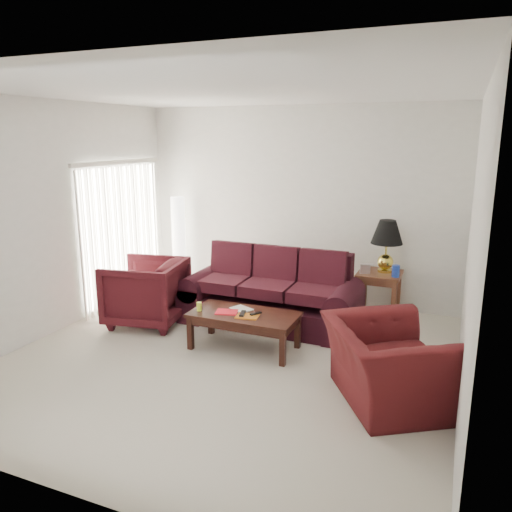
{
  "coord_description": "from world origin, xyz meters",
  "views": [
    {
      "loc": [
        2.38,
        -4.86,
        2.54
      ],
      "look_at": [
        0.0,
        0.85,
        1.05
      ],
      "focal_mm": 35.0,
      "sensor_mm": 36.0,
      "label": 1
    }
  ],
  "objects_px": {
    "armchair_right": "(388,364)",
    "armchair_left": "(146,292)",
    "sofa": "(270,290)",
    "coffee_table": "(244,331)",
    "floor_lamp": "(179,243)",
    "end_table": "(378,294)"
  },
  "relations": [
    {
      "from": "sofa",
      "to": "armchair_left",
      "type": "height_order",
      "value": "sofa"
    },
    {
      "from": "sofa",
      "to": "floor_lamp",
      "type": "relative_size",
      "value": 1.52
    },
    {
      "from": "end_table",
      "to": "armchair_right",
      "type": "xyz_separation_m",
      "value": [
        0.47,
        -2.39,
        0.06
      ]
    },
    {
      "from": "coffee_table",
      "to": "armchair_right",
      "type": "bearing_deg",
      "value": -3.71
    },
    {
      "from": "sofa",
      "to": "end_table",
      "type": "xyz_separation_m",
      "value": [
        1.33,
        0.89,
        -0.17
      ]
    },
    {
      "from": "coffee_table",
      "to": "armchair_left",
      "type": "bearing_deg",
      "value": -174.56
    },
    {
      "from": "armchair_right",
      "to": "coffee_table",
      "type": "relative_size",
      "value": 0.92
    },
    {
      "from": "armchair_right",
      "to": "floor_lamp",
      "type": "bearing_deg",
      "value": 25.09
    },
    {
      "from": "sofa",
      "to": "armchair_right",
      "type": "xyz_separation_m",
      "value": [
        1.8,
        -1.5,
        -0.11
      ]
    },
    {
      "from": "sofa",
      "to": "coffee_table",
      "type": "distance_m",
      "value": 0.93
    },
    {
      "from": "armchair_left",
      "to": "sofa",
      "type": "bearing_deg",
      "value": 101.17
    },
    {
      "from": "floor_lamp",
      "to": "coffee_table",
      "type": "distance_m",
      "value": 2.8
    },
    {
      "from": "armchair_right",
      "to": "coffee_table",
      "type": "xyz_separation_m",
      "value": [
        -1.8,
        0.61,
        -0.16
      ]
    },
    {
      "from": "floor_lamp",
      "to": "armchair_left",
      "type": "xyz_separation_m",
      "value": [
        0.43,
        -1.59,
        -0.34
      ]
    },
    {
      "from": "armchair_left",
      "to": "armchair_right",
      "type": "distance_m",
      "value": 3.5
    },
    {
      "from": "end_table",
      "to": "armchair_left",
      "type": "relative_size",
      "value": 0.66
    },
    {
      "from": "end_table",
      "to": "coffee_table",
      "type": "relative_size",
      "value": 0.5
    },
    {
      "from": "armchair_right",
      "to": "armchair_left",
      "type": "bearing_deg",
      "value": 43.46
    },
    {
      "from": "sofa",
      "to": "armchair_left",
      "type": "bearing_deg",
      "value": -155.04
    },
    {
      "from": "coffee_table",
      "to": "sofa",
      "type": "bearing_deg",
      "value": 105.25
    },
    {
      "from": "end_table",
      "to": "sofa",
      "type": "bearing_deg",
      "value": -146.23
    },
    {
      "from": "armchair_left",
      "to": "armchair_right",
      "type": "bearing_deg",
      "value": 65.25
    }
  ]
}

